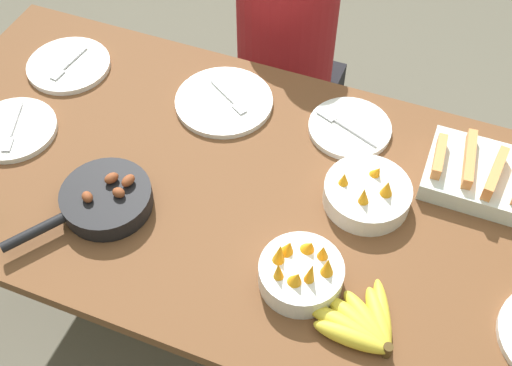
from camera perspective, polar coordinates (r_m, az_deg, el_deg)
ground_plane at (r=2.18m, az=0.00°, el=-12.87°), size 14.00×14.00×0.00m
dining_table at (r=1.62m, az=0.00°, el=-2.70°), size 1.86×0.87×0.75m
banana_bunch at (r=1.35m, az=9.41°, el=-12.38°), size 0.20×0.18×0.04m
melon_tray at (r=1.63m, az=20.31°, el=0.45°), size 0.31×0.21×0.10m
skillet at (r=1.53m, az=-13.30°, el=-1.46°), size 0.26×0.32×0.08m
empty_plate_near_front at (r=1.78m, az=-20.77°, el=4.46°), size 0.22×0.22×0.02m
empty_plate_far_left at (r=1.92m, az=-16.31°, el=10.01°), size 0.23×0.23×0.02m
empty_plate_far_right at (r=1.74m, az=-2.85°, el=7.24°), size 0.26×0.26×0.02m
empty_plate_mid_edge at (r=1.69m, az=8.32°, el=4.87°), size 0.22×0.22×0.02m
fruit_bowl_mango at (r=1.38m, az=4.02°, el=-7.94°), size 0.18×0.18×0.11m
fruit_bowl_citrus at (r=1.52m, az=9.86°, el=-0.95°), size 0.21×0.21×0.10m
person_figure at (r=2.21m, az=2.56°, el=9.80°), size 0.35×0.35×1.21m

